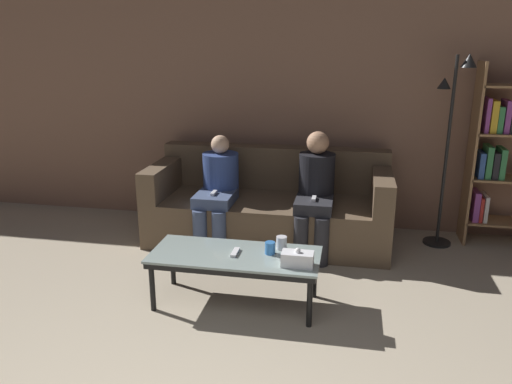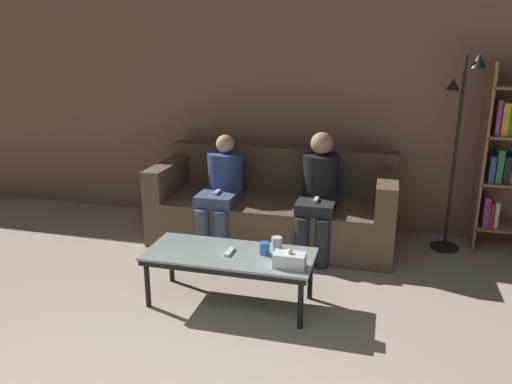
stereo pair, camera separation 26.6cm
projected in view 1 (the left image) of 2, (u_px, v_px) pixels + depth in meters
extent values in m
cube|color=#8C6651|center=(279.00, 101.00, 5.15)|extent=(12.00, 0.06, 2.60)
cube|color=brown|center=(268.00, 219.00, 4.89)|extent=(2.30, 0.95, 0.44)
cube|color=brown|center=(275.00, 167.00, 5.12)|extent=(2.30, 0.20, 0.43)
cube|color=brown|center=(164.00, 177.00, 4.98)|extent=(0.18, 0.95, 0.30)
cube|color=brown|center=(382.00, 189.00, 4.59)|extent=(0.18, 0.95, 0.30)
cube|color=#8C9E99|center=(235.00, 255.00, 3.65)|extent=(1.24, 0.53, 0.02)
cube|color=black|center=(235.00, 258.00, 3.65)|extent=(1.21, 0.52, 0.04)
cylinder|color=black|center=(152.00, 289.00, 3.61)|extent=(0.04, 0.04, 0.35)
cylinder|color=black|center=(309.00, 304.00, 3.41)|extent=(0.04, 0.04, 0.35)
cylinder|color=black|center=(173.00, 264.00, 4.01)|extent=(0.04, 0.04, 0.35)
cylinder|color=black|center=(314.00, 276.00, 3.81)|extent=(0.04, 0.04, 0.35)
cylinder|color=silver|center=(282.00, 243.00, 3.71)|extent=(0.08, 0.08, 0.10)
cylinder|color=#3372BF|center=(270.00, 248.00, 3.63)|extent=(0.08, 0.08, 0.09)
cube|color=white|center=(297.00, 259.00, 3.43)|extent=(0.22, 0.12, 0.10)
sphere|color=white|center=(298.00, 251.00, 3.41)|extent=(0.04, 0.04, 0.04)
cube|color=white|center=(235.00, 252.00, 3.64)|extent=(0.04, 0.15, 0.02)
cube|color=#9E754C|center=(471.00, 155.00, 4.71)|extent=(0.02, 0.32, 1.72)
cube|color=#8E4293|center=(474.00, 205.00, 4.84)|extent=(0.05, 0.24, 0.29)
cube|color=red|center=(479.00, 207.00, 4.84)|extent=(0.03, 0.24, 0.24)
cube|color=silver|center=(484.00, 207.00, 4.83)|extent=(0.03, 0.24, 0.25)
cube|color=#33569E|center=(480.00, 164.00, 4.72)|extent=(0.05, 0.24, 0.24)
cube|color=#38844C|center=(487.00, 161.00, 4.70)|extent=(0.05, 0.24, 0.30)
cube|color=#232328|center=(493.00, 164.00, 4.70)|extent=(0.05, 0.24, 0.25)
cube|color=#38844C|center=(500.00, 163.00, 4.68)|extent=(0.05, 0.24, 0.29)
cube|color=#8E4293|center=(485.00, 115.00, 4.59)|extent=(0.04, 0.24, 0.31)
cube|color=gold|center=(492.00, 116.00, 4.58)|extent=(0.06, 0.24, 0.29)
cube|color=#38844C|center=(498.00, 119.00, 4.58)|extent=(0.05, 0.24, 0.24)
cube|color=#8E4293|center=(505.00, 116.00, 4.56)|extent=(0.05, 0.24, 0.30)
cube|color=#232328|center=(511.00, 118.00, 4.55)|extent=(0.05, 0.24, 0.27)
cylinder|color=black|center=(437.00, 242.00, 4.87)|extent=(0.26, 0.26, 0.02)
cylinder|color=black|center=(447.00, 154.00, 4.61)|extent=(0.03, 0.03, 1.78)
cone|color=black|center=(469.00, 60.00, 4.35)|extent=(0.14, 0.14, 0.12)
cone|color=black|center=(444.00, 83.00, 4.48)|extent=(0.12, 0.12, 0.10)
cylinder|color=#47567A|center=(200.00, 233.00, 4.54)|extent=(0.13, 0.13, 0.44)
cylinder|color=#47567A|center=(219.00, 234.00, 4.50)|extent=(0.13, 0.13, 0.44)
cube|color=#47567A|center=(215.00, 198.00, 4.65)|extent=(0.34, 0.43, 0.10)
cylinder|color=#334784|center=(221.00, 175.00, 4.80)|extent=(0.34, 0.34, 0.43)
sphere|color=#DBAD89|center=(220.00, 144.00, 4.71)|extent=(0.17, 0.17, 0.17)
cube|color=white|center=(214.00, 193.00, 4.59)|extent=(0.04, 0.12, 0.02)
cylinder|color=#28282D|center=(301.00, 240.00, 4.38)|extent=(0.13, 0.13, 0.44)
cylinder|color=#28282D|center=(321.00, 242.00, 4.34)|extent=(0.13, 0.13, 0.44)
cube|color=#28282D|center=(314.00, 204.00, 4.48)|extent=(0.33, 0.43, 0.10)
cylinder|color=black|center=(317.00, 178.00, 4.63)|extent=(0.33, 0.33, 0.47)
sphere|color=tan|center=(318.00, 143.00, 4.53)|extent=(0.20, 0.20, 0.20)
cube|color=white|center=(314.00, 199.00, 4.42)|extent=(0.04, 0.12, 0.02)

